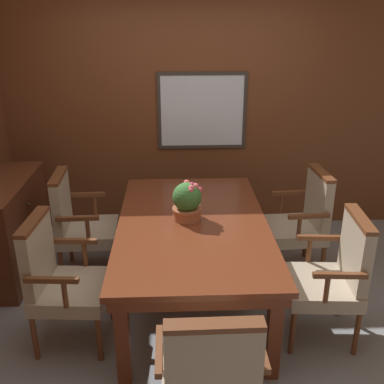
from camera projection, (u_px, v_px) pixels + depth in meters
The scene contains 10 objects.
ground_plane at pixel (195, 313), 3.69m from camera, with size 14.00×14.00×0.00m, color gray.
wall_back at pixel (188, 119), 4.81m from camera, with size 7.20×0.08×2.45m.
dining_table at pixel (193, 232), 3.63m from camera, with size 1.20×2.00×0.74m.
chair_right_far at pixel (302, 219), 4.12m from camera, with size 0.55×0.59×0.99m.
chair_left_far at pixel (79, 221), 4.07m from camera, with size 0.54×0.58×0.99m.
chair_head_near at pixel (210, 377), 2.35m from camera, with size 0.57×0.53×0.99m.
chair_right_near at pixel (333, 274), 3.27m from camera, with size 0.55×0.59×0.99m.
chair_left_near at pixel (59, 277), 3.22m from camera, with size 0.55×0.59×0.99m.
potted_plant at pixel (187, 201), 3.60m from camera, with size 0.25×0.26×0.32m.
sideboard_cabinet at pixel (8, 228), 4.12m from camera, with size 0.46×1.16×0.91m.
Camera 1 is at (-0.16, -3.04, 2.32)m, focal length 42.00 mm.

